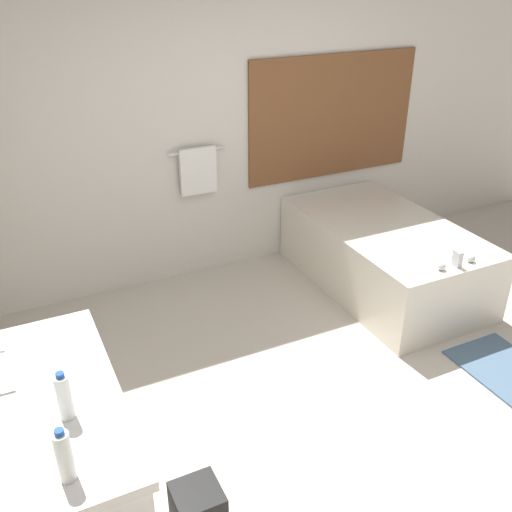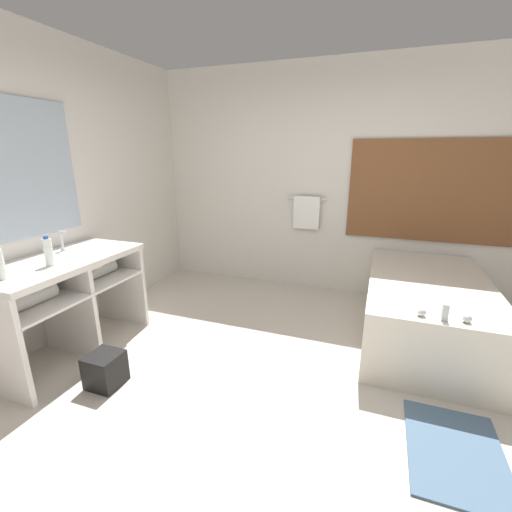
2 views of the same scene
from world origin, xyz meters
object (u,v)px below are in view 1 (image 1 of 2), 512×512
at_px(water_bottle_1, 64,456).
at_px(waste_bin, 198,509).
at_px(water_bottle_2, 64,397).
at_px(bathtub, 383,252).

bearing_deg(water_bottle_1, waste_bin, 21.90).
height_order(water_bottle_1, water_bottle_2, water_bottle_1).
distance_m(bathtub, water_bottle_1, 3.45).
bearing_deg(bathtub, water_bottle_1, -147.78).
distance_m(bathtub, water_bottle_2, 3.24).
xyz_separation_m(bathtub, water_bottle_2, (-2.81, -1.48, 0.65)).
distance_m(water_bottle_1, waste_bin, 1.04).
height_order(water_bottle_2, waste_bin, water_bottle_2).
relative_size(water_bottle_1, waste_bin, 0.94).
bearing_deg(waste_bin, water_bottle_2, 168.19).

